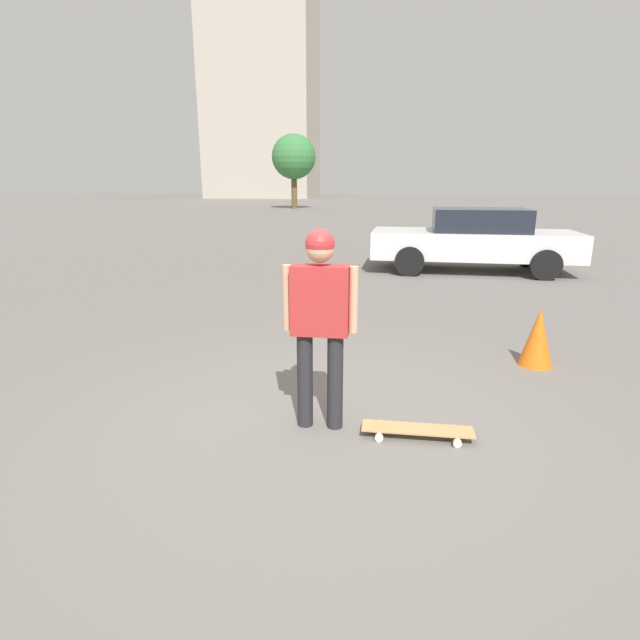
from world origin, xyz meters
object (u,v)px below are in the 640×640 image
Objects in this scene: person at (320,311)px; skateboard at (417,430)px; traffic_cone at (538,337)px; car_parked_near at (474,239)px.

person is 1.85× the size of skateboard.
person reaches higher than skateboard.
traffic_cone is (1.39, 1.91, 0.27)m from skateboard.
skateboard is (0.82, -0.08, -0.95)m from person.
person is 1.25m from skateboard.
car_parked_near is at bearing 73.32° from person.
skateboard is 2.38m from traffic_cone.
car_parked_near is (2.39, 8.31, -0.25)m from person.
car_parked_near is 6.50m from traffic_cone.
traffic_cone is (2.20, 1.83, -0.68)m from person.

